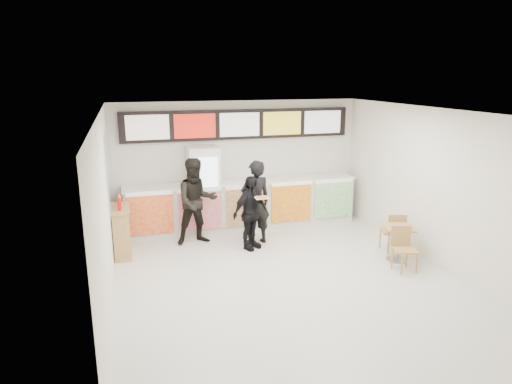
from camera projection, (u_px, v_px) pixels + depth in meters
name	position (u px, v px, depth m)	size (l,w,h in m)	color
floor	(287.00, 280.00, 8.22)	(7.00, 7.00, 0.00)	beige
ceiling	(290.00, 112.00, 7.47)	(7.00, 7.00, 0.00)	white
wall_back	(239.00, 163.00, 11.10)	(6.00, 6.00, 0.00)	silver
wall_left	(106.00, 214.00, 7.04)	(7.00, 7.00, 0.00)	silver
wall_right	(436.00, 188.00, 8.66)	(7.00, 7.00, 0.00)	silver
service_counter	(243.00, 204.00, 10.95)	(5.56, 0.77, 1.14)	silver
menu_board	(239.00, 124.00, 10.78)	(5.50, 0.14, 0.70)	black
drinks_fridge	(204.00, 189.00, 10.61)	(0.70, 0.67, 2.00)	white
mirror_panel	(108.00, 168.00, 9.25)	(0.01, 2.00, 1.50)	#B2B7BF
customer_main	(255.00, 202.00, 9.81)	(0.67, 0.44, 1.85)	black
customer_left	(197.00, 201.00, 9.81)	(0.92, 0.71, 1.89)	black
customer_mid	(250.00, 213.00, 9.53)	(0.92, 0.38, 1.58)	black
pizza_slice	(262.00, 197.00, 9.33)	(0.36, 0.36, 0.02)	beige
cafe_table	(398.00, 237.00, 8.99)	(0.83, 1.48, 0.84)	#AE874F
condiment_ledge	(122.00, 231.00, 9.25)	(0.37, 0.91, 1.21)	#AE874F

